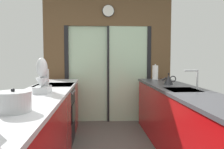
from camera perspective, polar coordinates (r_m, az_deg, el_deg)
name	(u,v)px	position (r m, az deg, el deg)	size (l,w,h in m)	color
back_wall_unit	(108,49)	(4.79, -0.97, 6.32)	(2.64, 0.12, 2.70)	brown
left_counter_run	(37,137)	(2.74, -18.29, -14.61)	(0.62, 3.80, 0.92)	#AD0C0F
right_counter_run	(191,129)	(3.05, 19.08, -12.73)	(0.62, 3.80, 0.92)	#AD0C0F
sink_faucet	(195,76)	(3.22, 20.02, -0.42)	(0.19, 0.02, 0.26)	#B7BABC
oven_range	(55,114)	(3.79, -14.04, -9.44)	(0.60, 0.60, 0.92)	black
stand_mixer	(42,79)	(2.84, -16.98, -1.20)	(0.17, 0.27, 0.42)	#B7BABC
stock_pot	(13,102)	(1.92, -23.46, -6.24)	(0.28, 0.28, 0.18)	#B7BABC
kettle	(169,79)	(3.72, 13.95, -1.21)	(0.23, 0.15, 0.18)	black
paper_towel_roll	(155,73)	(4.50, 10.74, 0.46)	(0.13, 0.13, 0.30)	#B7BABC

